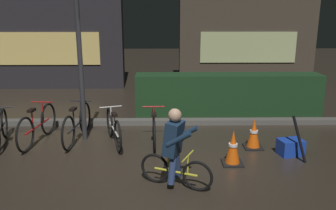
{
  "coord_description": "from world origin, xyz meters",
  "views": [
    {
      "loc": [
        0.11,
        -5.89,
        2.62
      ],
      "look_at": [
        0.2,
        0.6,
        0.9
      ],
      "focal_mm": 37.82,
      "sensor_mm": 36.0,
      "label": 1
    }
  ],
  "objects_px": {
    "parked_bike_right_mid": "(154,128)",
    "traffic_cone_far": "(254,134)",
    "parked_bike_center_left": "(77,124)",
    "blue_crate": "(290,147)",
    "parked_bike_left_mid": "(37,126)",
    "parked_bike_center_right": "(114,128)",
    "traffic_cone_near": "(233,148)",
    "parked_bike_leftmost": "(0,129)",
    "cyclist": "(175,148)",
    "street_post": "(81,73)",
    "closed_umbrella": "(299,139)"
  },
  "relations": [
    {
      "from": "parked_bike_center_right",
      "to": "blue_crate",
      "type": "distance_m",
      "value": 3.46
    },
    {
      "from": "traffic_cone_far",
      "to": "street_post",
      "type": "bearing_deg",
      "value": 171.07
    },
    {
      "from": "parked_bike_left_mid",
      "to": "traffic_cone_near",
      "type": "relative_size",
      "value": 2.76
    },
    {
      "from": "parked_bike_right_mid",
      "to": "closed_umbrella",
      "type": "relative_size",
      "value": 1.86
    },
    {
      "from": "parked_bike_left_mid",
      "to": "traffic_cone_near",
      "type": "height_order",
      "value": "parked_bike_left_mid"
    },
    {
      "from": "parked_bike_left_mid",
      "to": "parked_bike_center_right",
      "type": "xyz_separation_m",
      "value": [
        1.57,
        -0.1,
        -0.03
      ]
    },
    {
      "from": "traffic_cone_near",
      "to": "closed_umbrella",
      "type": "distance_m",
      "value": 1.23
    },
    {
      "from": "parked_bike_leftmost",
      "to": "parked_bike_center_right",
      "type": "height_order",
      "value": "parked_bike_center_right"
    },
    {
      "from": "traffic_cone_far",
      "to": "blue_crate",
      "type": "distance_m",
      "value": 0.72
    },
    {
      "from": "blue_crate",
      "to": "closed_umbrella",
      "type": "bearing_deg",
      "value": -79.06
    },
    {
      "from": "parked_bike_leftmost",
      "to": "parked_bike_center_right",
      "type": "bearing_deg",
      "value": -104.75
    },
    {
      "from": "traffic_cone_far",
      "to": "cyclist",
      "type": "relative_size",
      "value": 0.48
    },
    {
      "from": "street_post",
      "to": "traffic_cone_near",
      "type": "height_order",
      "value": "street_post"
    },
    {
      "from": "parked_bike_center_right",
      "to": "parked_bike_center_left",
      "type": "bearing_deg",
      "value": 59.92
    },
    {
      "from": "traffic_cone_near",
      "to": "cyclist",
      "type": "height_order",
      "value": "cyclist"
    },
    {
      "from": "traffic_cone_near",
      "to": "parked_bike_leftmost",
      "type": "bearing_deg",
      "value": 167.4
    },
    {
      "from": "blue_crate",
      "to": "parked_bike_left_mid",
      "type": "bearing_deg",
      "value": 171.76
    },
    {
      "from": "parked_bike_right_mid",
      "to": "traffic_cone_far",
      "type": "distance_m",
      "value": 1.98
    },
    {
      "from": "parked_bike_left_mid",
      "to": "blue_crate",
      "type": "xyz_separation_m",
      "value": [
        4.97,
        -0.72,
        -0.21
      ]
    },
    {
      "from": "parked_bike_left_mid",
      "to": "parked_bike_leftmost",
      "type": "bearing_deg",
      "value": 105.66
    },
    {
      "from": "closed_umbrella",
      "to": "street_post",
      "type": "bearing_deg",
      "value": 33.81
    },
    {
      "from": "parked_bike_leftmost",
      "to": "cyclist",
      "type": "xyz_separation_m",
      "value": [
        3.45,
        -1.79,
        0.3
      ]
    },
    {
      "from": "parked_bike_right_mid",
      "to": "cyclist",
      "type": "xyz_separation_m",
      "value": [
        0.36,
        -1.79,
        0.3
      ]
    },
    {
      "from": "parked_bike_left_mid",
      "to": "cyclist",
      "type": "bearing_deg",
      "value": -118.24
    },
    {
      "from": "parked_bike_center_right",
      "to": "traffic_cone_near",
      "type": "height_order",
      "value": "parked_bike_center_right"
    },
    {
      "from": "parked_bike_leftmost",
      "to": "parked_bike_left_mid",
      "type": "relative_size",
      "value": 0.88
    },
    {
      "from": "street_post",
      "to": "traffic_cone_far",
      "type": "bearing_deg",
      "value": -8.93
    },
    {
      "from": "parked_bike_center_right",
      "to": "closed_umbrella",
      "type": "relative_size",
      "value": 1.78
    },
    {
      "from": "street_post",
      "to": "traffic_cone_far",
      "type": "height_order",
      "value": "street_post"
    },
    {
      "from": "parked_bike_right_mid",
      "to": "parked_bike_leftmost",
      "type": "bearing_deg",
      "value": 87.56
    },
    {
      "from": "parked_bike_center_left",
      "to": "traffic_cone_far",
      "type": "xyz_separation_m",
      "value": [
        3.56,
        -0.44,
        -0.07
      ]
    },
    {
      "from": "closed_umbrella",
      "to": "cyclist",
      "type": "bearing_deg",
      "value": 71.98
    },
    {
      "from": "blue_crate",
      "to": "parked_bike_center_left",
      "type": "bearing_deg",
      "value": 169.22
    },
    {
      "from": "parked_bike_left_mid",
      "to": "parked_bike_right_mid",
      "type": "xyz_separation_m",
      "value": [
        2.38,
        -0.12,
        -0.03
      ]
    },
    {
      "from": "parked_bike_left_mid",
      "to": "traffic_cone_near",
      "type": "distance_m",
      "value": 3.96
    },
    {
      "from": "street_post",
      "to": "parked_bike_center_left",
      "type": "bearing_deg",
      "value": -138.45
    },
    {
      "from": "parked_bike_center_left",
      "to": "blue_crate",
      "type": "distance_m",
      "value": 4.25
    },
    {
      "from": "parked_bike_center_left",
      "to": "cyclist",
      "type": "bearing_deg",
      "value": -129.82
    },
    {
      "from": "parked_bike_left_mid",
      "to": "closed_umbrella",
      "type": "bearing_deg",
      "value": -94.41
    },
    {
      "from": "parked_bike_center_left",
      "to": "cyclist",
      "type": "xyz_separation_m",
      "value": [
        1.96,
        -1.98,
        0.27
      ]
    },
    {
      "from": "traffic_cone_near",
      "to": "traffic_cone_far",
      "type": "bearing_deg",
      "value": 53.72
    },
    {
      "from": "traffic_cone_near",
      "to": "cyclist",
      "type": "bearing_deg",
      "value": -143.02
    },
    {
      "from": "parked_bike_right_mid",
      "to": "street_post",
      "type": "bearing_deg",
      "value": 76.13
    },
    {
      "from": "street_post",
      "to": "blue_crate",
      "type": "bearing_deg",
      "value": -12.52
    },
    {
      "from": "street_post",
      "to": "cyclist",
      "type": "xyz_separation_m",
      "value": [
        1.84,
        -2.09,
        -0.79
      ]
    },
    {
      "from": "street_post",
      "to": "parked_bike_leftmost",
      "type": "distance_m",
      "value": 1.97
    },
    {
      "from": "blue_crate",
      "to": "parked_bike_center_right",
      "type": "bearing_deg",
      "value": 169.61
    },
    {
      "from": "cyclist",
      "to": "closed_umbrella",
      "type": "height_order",
      "value": "cyclist"
    },
    {
      "from": "parked_bike_right_mid",
      "to": "traffic_cone_far",
      "type": "bearing_deg",
      "value": -99.24
    },
    {
      "from": "street_post",
      "to": "traffic_cone_far",
      "type": "relative_size",
      "value": 4.76
    }
  ]
}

